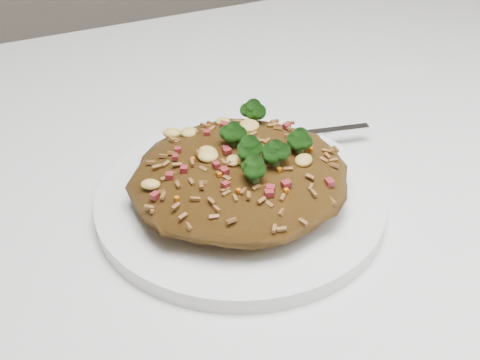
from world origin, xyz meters
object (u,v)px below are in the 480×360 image
at_px(dining_table, 224,278).
at_px(fried_rice, 241,169).
at_px(plate, 240,201).
at_px(fork, 294,135).

height_order(dining_table, fried_rice, fried_rice).
bearing_deg(plate, fork, 36.93).
bearing_deg(fork, dining_table, -141.96).
bearing_deg(fried_rice, fork, 37.16).
distance_m(plate, fried_rice, 0.03).
distance_m(plate, fork, 0.10).
height_order(dining_table, fork, fork).
bearing_deg(fork, fried_rice, -131.84).
bearing_deg(dining_table, plate, -56.24).
xyz_separation_m(dining_table, fried_rice, (0.01, -0.01, 0.13)).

